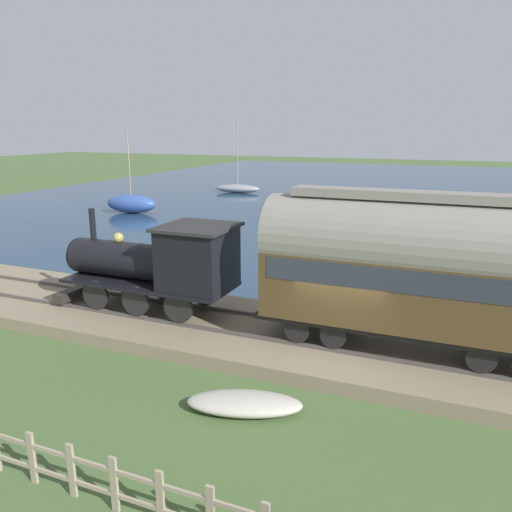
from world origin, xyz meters
The scene contains 9 objects.
ground_plane centered at (0.00, 0.00, 0.00)m, with size 200.00×200.00×0.00m, color #476033.
harbor_water centered at (43.46, 0.00, 0.00)m, with size 80.00×80.00×0.01m.
rail_embankment centered at (0.65, 0.00, 0.21)m, with size 5.01×56.00×0.53m.
steam_locomotive centered at (0.65, 6.34, 2.24)m, with size 2.34×6.56×3.36m.
passenger_coach centered at (0.65, -1.75, 2.96)m, with size 2.43×8.57×4.47m.
sailboat_gray centered at (34.58, 18.89, 0.48)m, with size 2.13×4.96×7.96m.
sailboat_blue centered at (19.67, 21.46, 0.76)m, with size 2.23×4.38×6.36m.
rowboat_near_shore centered at (12.64, -1.83, 0.24)m, with size 1.94×2.99×0.46m.
beached_dinghy centered at (-3.41, 1.54, 0.22)m, with size 1.88×3.00×0.44m.
Camera 1 is at (-13.21, -2.77, 6.64)m, focal length 35.00 mm.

